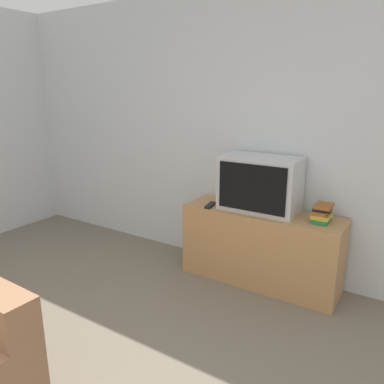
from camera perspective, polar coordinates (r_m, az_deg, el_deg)
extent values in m
cube|color=silver|center=(3.49, 10.72, 8.47)|extent=(9.00, 0.06, 2.60)
cube|color=tan|center=(3.45, 10.37, -8.24)|extent=(1.40, 0.43, 0.67)
cube|color=silver|center=(3.31, 10.35, 1.28)|extent=(0.68, 0.36, 0.48)
cube|color=black|center=(3.15, 9.04, 0.59)|extent=(0.60, 0.01, 0.40)
cube|color=#2D753D|center=(3.20, 19.10, -4.03)|extent=(0.13, 0.21, 0.03)
cube|color=gold|center=(3.20, 19.16, -3.44)|extent=(0.14, 0.19, 0.03)
cube|color=#995623|center=(3.18, 19.11, -2.93)|extent=(0.11, 0.17, 0.03)
cube|color=black|center=(3.19, 19.29, -2.37)|extent=(0.16, 0.17, 0.03)
cube|color=#995623|center=(3.16, 19.46, -2.00)|extent=(0.13, 0.18, 0.03)
cube|color=black|center=(3.42, 2.79, -2.02)|extent=(0.08, 0.18, 0.02)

